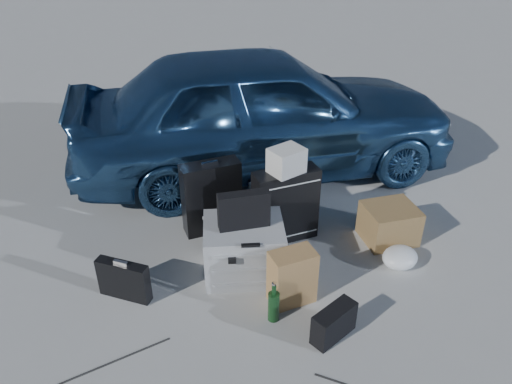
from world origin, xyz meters
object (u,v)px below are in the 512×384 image
briefcase (124,280)px  car (263,111)px  cardboard_box (389,223)px  pelican_case (244,249)px  suitcase_left (212,197)px  green_bottle (274,302)px  suitcase_right (285,205)px  duffel_bag (274,206)px

briefcase → car: bearing=81.6°
cardboard_box → pelican_case: bearing=-173.2°
car → cardboard_box: 1.83m
suitcase_left → green_bottle: size_ratio=2.04×
briefcase → cardboard_box: 2.32m
suitcase_right → car: bearing=76.4°
suitcase_right → cardboard_box: (0.90, -0.23, -0.17)m
pelican_case → duffel_bag: (0.43, 0.67, -0.08)m
duffel_bag → cardboard_box: 1.06m
duffel_bag → cardboard_box: bearing=-19.9°
duffel_bag → green_bottle: green_bottle is taller
suitcase_right → green_bottle: suitcase_right is taller
car → pelican_case: size_ratio=6.43×
pelican_case → briefcase: bearing=-166.2°
suitcase_left → suitcase_right: 0.67m
green_bottle → duffel_bag: bearing=75.5°
car → suitcase_right: size_ratio=5.95×
pelican_case → cardboard_box: pelican_case is taller
suitcase_left → cardboard_box: bearing=-27.7°
car → duffel_bag: bearing=172.1°
car → cardboard_box: car is taller
car → cardboard_box: size_ratio=9.12×
cardboard_box → green_bottle: (-1.25, -0.74, -0.00)m
car → suitcase_left: 1.33m
duffel_bag → cardboard_box: cardboard_box is taller
car → pelican_case: car is taller
cardboard_box → green_bottle: bearing=-149.3°
car → suitcase_left: bearing=144.9°
suitcase_right → green_bottle: 1.04m
car → duffel_bag: car is taller
briefcase → cardboard_box: cardboard_box is taller
suitcase_left → duffel_bag: bearing=-8.4°
suitcase_right → duffel_bag: bearing=85.6°
car → briefcase: (-1.52, -1.82, -0.53)m
pelican_case → suitcase_right: bearing=48.7°
briefcase → pelican_case: bearing=37.3°
suitcase_right → cardboard_box: bearing=-23.1°
briefcase → duffel_bag: 1.59m
car → green_bottle: car is taller
cardboard_box → car: bearing=116.9°
duffel_bag → suitcase_right: bearing=-76.4°
suitcase_right → duffel_bag: 0.34m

